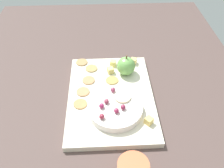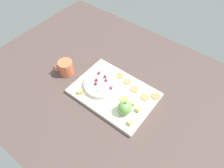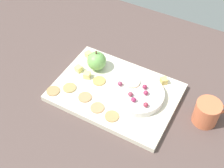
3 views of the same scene
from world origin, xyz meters
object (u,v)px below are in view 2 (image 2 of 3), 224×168
Objects in this scene: cracker_4 at (156,96)px; grape_5 at (111,88)px; cheese_cube_3 at (80,92)px; grape_4 at (105,77)px; serving_dish at (101,84)px; cracker_0 at (127,82)px; grape_2 at (106,80)px; cheese_cube_2 at (130,123)px; cracker_2 at (119,76)px; cheese_cube_0 at (139,109)px; apple_whole at (125,108)px; cracker_3 at (135,89)px; grape_0 at (96,80)px; grape_1 at (96,84)px; cheese_cube_1 at (133,103)px; grape_3 at (99,73)px; cracker_5 at (145,97)px; cracker_1 at (124,100)px; platter at (114,93)px; cup at (66,68)px; apple_slice_0 at (103,89)px.

grape_5 reaches higher than cracker_4.
grape_4 reaches higher than cheese_cube_3.
serving_dish is 13.28cm from cracker_0.
cracker_4 is 2.64× the size of grape_4.
grape_2 reaches higher than serving_dish.
grape_4 is (23.64, -12.25, 2.08)cm from cheese_cube_2.
cracker_2 is at bearing -103.51° from grape_2.
grape_2 reaches higher than cheese_cube_0.
apple_whole reaches higher than cracker_3.
grape_1 is (-1.28, 2.01, 0.00)cm from grape_0.
cracker_0 is at bearing -134.45° from grape_2.
grape_3 reaches higher than cheese_cube_1.
cheese_cube_2 reaches higher than cracker_2.
cheese_cube_2 is at bearing 119.18° from cheese_cube_1.
cracker_3 and cracker_5 have the same top height.
grape_1 is 1.00× the size of grape_3.
cheese_cube_3 is 0.48× the size of cracker_1.
cracker_0 and cracker_5 have the same top height.
cheese_cube_1 and cheese_cube_2 have the same top height.
cheese_cube_0 is at bearing 142.16° from cracker_0.
grape_0 reaches higher than cheese_cube_1.
grape_3 is at bearing 12.92° from cracker_3.
platter is at bearing 30.28° from cracker_4.
cracker_4 is (-10.24, -2.76, 0.00)cm from cracker_3.
cracker_4 is 2.64× the size of grape_5.
cracker_1 is at bearing -179.02° from serving_dish.
platter is at bearing -2.04° from cheese_cube_1.
cup reaches higher than cheese_cube_2.
cracker_5 is (-13.39, -6.40, 1.18)cm from platter.
cheese_cube_3 is 1.28× the size of grape_3.
cracker_0 is 2.64× the size of grape_5.
cracker_3 is (8.11, -8.89, -0.82)cm from cheese_cube_0.
cheese_cube_0 is at bearing -176.86° from cup.
grape_0 is at bearing -12.84° from apple_whole.
cheese_cube_0 is 0.48× the size of cracker_5.
cracker_3 is (-5.52, 1.70, 0.00)cm from cracker_0.
grape_3 is (13.13, 5.98, 2.91)cm from cracker_0.
grape_3 is at bearing -157.14° from cup.
cheese_cube_1 reaches higher than cracker_1.
cracker_2 is at bearing -118.17° from grape_0.
grape_4 is at bearing 60.48° from cracker_2.
grape_5 is (-2.70, 10.32, 2.91)cm from cracker_2.
apple_slice_0 is at bearing -9.37° from apple_whole.
cracker_5 is 24.08cm from grape_1.
cheese_cube_0 reaches higher than cracker_2.
cracker_1 is at bearing 117.71° from cracker_0.
cheese_cube_0 is 28.62cm from cheese_cube_3.
cracker_3 is (-10.92, 2.33, 0.00)cm from cracker_2.
grape_5 is 3.89cm from apple_slice_0.
cracker_2 reaches higher than platter.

